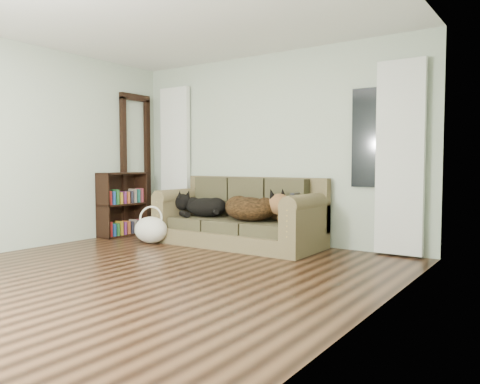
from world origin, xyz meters
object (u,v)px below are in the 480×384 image
Objects in this scene: dog_black_lab at (203,207)px; dog_shepherd at (253,210)px; tote_bag at (151,231)px; sofa at (237,211)px; bookshelf at (122,203)px.

dog_black_lab is 0.83× the size of dog_shepherd.
tote_bag is at bearing -129.76° from dog_black_lab.
tote_bag is (-1.06, -0.55, -0.29)m from sofa.
dog_shepherd is 2.19m from bookshelf.
sofa is 2.91× the size of dog_shepherd.
dog_shepherd is 0.81× the size of bookshelf.
sofa is at bearing 27.53° from tote_bag.
bookshelf reaches higher than dog_black_lab.
bookshelf reaches higher than dog_shepherd.
dog_black_lab is at bearing 47.08° from tote_bag.
sofa is at bearing 2.52° from dog_shepherd.
dog_black_lab is 0.85m from dog_shepherd.
sofa is 1.92m from bookshelf.
tote_bag is (-0.49, -0.53, -0.32)m from dog_black_lab.
dog_shepherd is 1.55× the size of tote_bag.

